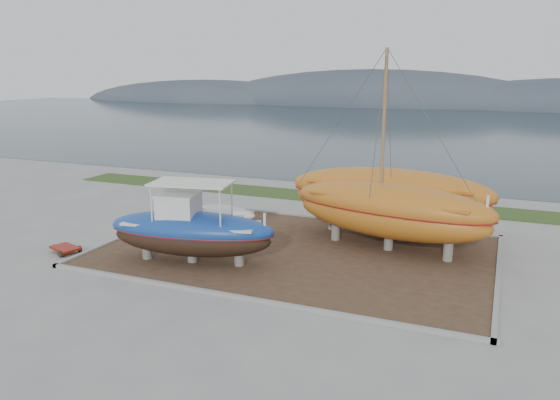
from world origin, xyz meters
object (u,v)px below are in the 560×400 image
at_px(white_dinghy, 227,217).
at_px(orange_bare_hull, 389,203).
at_px(red_trailer, 65,250).
at_px(blue_caique, 191,223).
at_px(orange_sailboat, 393,153).

xyz_separation_m(white_dinghy, orange_bare_hull, (8.59, 1.80, 1.16)).
xyz_separation_m(white_dinghy, red_trailer, (-5.14, -6.79, -0.48)).
height_order(orange_bare_hull, red_trailer, orange_bare_hull).
relative_size(blue_caique, orange_bare_hull, 0.72).
bearing_deg(red_trailer, orange_sailboat, 41.76).
distance_m(orange_sailboat, orange_bare_hull, 3.82).
relative_size(orange_sailboat, orange_bare_hull, 0.94).
distance_m(blue_caique, red_trailer, 6.71).
bearing_deg(blue_caique, red_trailer, 179.76).
xyz_separation_m(blue_caique, orange_bare_hull, (7.35, 7.45, -0.11)).
relative_size(blue_caique, white_dinghy, 2.00).
xyz_separation_m(orange_bare_hull, red_trailer, (-13.73, -8.59, -1.65)).
distance_m(white_dinghy, orange_sailboat, 10.01).
distance_m(orange_bare_hull, red_trailer, 16.27).
bearing_deg(blue_caique, orange_sailboat, 22.88).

